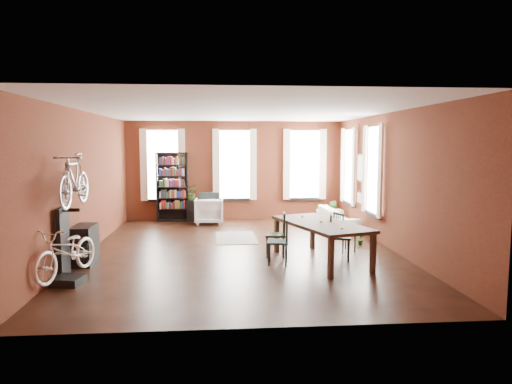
{
  "coord_description": "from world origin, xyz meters",
  "views": [
    {
      "loc": [
        -0.5,
        -10.37,
        2.46
      ],
      "look_at": [
        0.39,
        0.6,
        1.3
      ],
      "focal_mm": 32.0,
      "sensor_mm": 36.0,
      "label": 1
    }
  ],
  "objects": [
    {
      "name": "bike_trainer",
      "position": [
        -3.17,
        -2.32,
        0.07
      ],
      "size": [
        0.55,
        0.55,
        0.14
      ],
      "primitive_type": "cube",
      "rotation": [
        0.0,
        0.0,
        -0.17
      ],
      "color": "black",
      "rests_on": "ground"
    },
    {
      "name": "plant_stand",
      "position": [
        -1.43,
        4.27,
        0.33
      ],
      "size": [
        0.41,
        0.41,
        0.66
      ],
      "primitive_type": "cube",
      "rotation": [
        0.0,
        0.0,
        0.28
      ],
      "color": "black",
      "rests_on": "ground"
    },
    {
      "name": "plant_by_sofa",
      "position": [
        3.06,
        3.83,
        0.15
      ],
      "size": [
        0.54,
        0.76,
        0.3
      ],
      "primitive_type": "imported",
      "rotation": [
        0.0,
        0.0,
        -0.27
      ],
      "color": "#275020",
      "rests_on": "ground"
    },
    {
      "name": "plant_on_stand",
      "position": [
        -1.4,
        4.28,
        0.86
      ],
      "size": [
        0.54,
        0.58,
        0.4
      ],
      "primitive_type": "imported",
      "rotation": [
        0.0,
        0.0,
        -0.16
      ],
      "color": "#365923",
      "rests_on": "plant_stand"
    },
    {
      "name": "room",
      "position": [
        0.25,
        0.62,
        2.14
      ],
      "size": [
        9.0,
        9.04,
        3.22
      ],
      "color": "black",
      "rests_on": "ground"
    },
    {
      "name": "dining_table",
      "position": [
        1.6,
        -1.15,
        0.42
      ],
      "size": [
        1.84,
        2.68,
        0.84
      ],
      "primitive_type": "cube",
      "rotation": [
        0.0,
        0.0,
        0.32
      ],
      "color": "#453529",
      "rests_on": "ground"
    },
    {
      "name": "cream_sofa",
      "position": [
        2.95,
        2.6,
        0.41
      ],
      "size": [
        0.61,
        2.08,
        0.81
      ],
      "primitive_type": "imported",
      "rotation": [
        0.0,
        0.0,
        1.57
      ],
      "color": "beige",
      "rests_on": "ground"
    },
    {
      "name": "dining_chair_d",
      "position": [
        2.35,
        -0.28,
        0.45
      ],
      "size": [
        0.55,
        0.55,
        0.91
      ],
      "primitive_type": "cube",
      "rotation": [
        0.0,
        0.0,
        1.95
      ],
      "color": "#183634",
      "rests_on": "ground"
    },
    {
      "name": "bookshelf",
      "position": [
        -2.0,
        4.3,
        1.1
      ],
      "size": [
        1.0,
        0.32,
        2.2
      ],
      "primitive_type": "cube",
      "color": "black",
      "rests_on": "ground"
    },
    {
      "name": "bike_wall_rack",
      "position": [
        -3.4,
        -1.8,
        0.65
      ],
      "size": [
        0.16,
        0.6,
        1.3
      ],
      "primitive_type": "cube",
      "color": "black",
      "rests_on": "ground"
    },
    {
      "name": "bicycle_floor",
      "position": [
        -3.17,
        -2.3,
        1.0
      ],
      "size": [
        0.83,
        1.04,
        1.73
      ],
      "primitive_type": "imported",
      "rotation": [
        0.0,
        0.0,
        -0.28
      ],
      "color": "silver",
      "rests_on": "bike_trainer"
    },
    {
      "name": "dining_chair_b",
      "position": [
        0.72,
        -0.6,
        0.48
      ],
      "size": [
        0.49,
        0.49,
        0.97
      ],
      "primitive_type": "cube",
      "rotation": [
        0.0,
        0.0,
        -1.66
      ],
      "color": "black",
      "rests_on": "ground"
    },
    {
      "name": "plant_small",
      "position": [
        2.92,
        0.35,
        0.08
      ],
      "size": [
        0.47,
        0.5,
        0.16
      ],
      "primitive_type": "imported",
      "rotation": [
        0.0,
        0.0,
        0.69
      ],
      "color": "#316026",
      "rests_on": "ground"
    },
    {
      "name": "striped_rug",
      "position": [
        -0.08,
        1.44,
        0.01
      ],
      "size": [
        1.08,
        1.69,
        0.01
      ],
      "primitive_type": "cube",
      "rotation": [
        0.0,
        0.0,
        0.02
      ],
      "color": "black",
      "rests_on": "ground"
    },
    {
      "name": "bicycle_hung",
      "position": [
        -3.15,
        -1.8,
        2.13
      ],
      "size": [
        0.47,
        1.0,
        1.66
      ],
      "primitive_type": "imported",
      "color": "#A5A8AD",
      "rests_on": "bike_wall_rack"
    },
    {
      "name": "console_table",
      "position": [
        -3.28,
        -0.9,
        0.4
      ],
      "size": [
        0.4,
        0.8,
        0.8
      ],
      "primitive_type": "cube",
      "color": "black",
      "rests_on": "ground"
    },
    {
      "name": "white_armchair",
      "position": [
        -0.83,
        3.68,
        0.44
      ],
      "size": [
        0.87,
        0.81,
        0.88
      ],
      "primitive_type": "imported",
      "rotation": [
        0.0,
        0.0,
        3.13
      ],
      "color": "silver",
      "rests_on": "ground"
    },
    {
      "name": "dining_chair_c",
      "position": [
        2.06,
        -0.98,
        0.49
      ],
      "size": [
        0.55,
        0.55,
        0.98
      ],
      "primitive_type": "cube",
      "rotation": [
        0.0,
        0.0,
        1.33
      ],
      "color": "black",
      "rests_on": "ground"
    },
    {
      "name": "dining_chair_a",
      "position": [
        0.69,
        -1.25,
        0.47
      ],
      "size": [
        0.5,
        0.5,
        0.93
      ],
      "primitive_type": "cube",
      "rotation": [
        0.0,
        0.0,
        -1.74
      ],
      "color": "#1B383C",
      "rests_on": "ground"
    }
  ]
}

